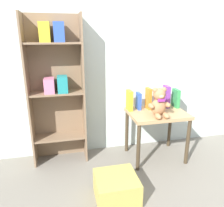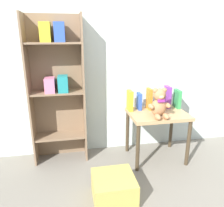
{
  "view_description": "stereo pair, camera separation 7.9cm",
  "coord_description": "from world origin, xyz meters",
  "px_view_note": "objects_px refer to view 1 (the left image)",
  "views": [
    {
      "loc": [
        -0.89,
        -1.02,
        1.35
      ],
      "look_at": [
        -0.4,
        1.11,
        0.67
      ],
      "focal_mm": 35.0,
      "sensor_mm": 36.0,
      "label": 1
    },
    {
      "loc": [
        -0.81,
        -1.03,
        1.35
      ],
      "look_at": [
        -0.4,
        1.11,
        0.67
      ],
      "focal_mm": 35.0,
      "sensor_mm": 36.0,
      "label": 2
    }
  ],
  "objects_px": {
    "display_table": "(157,119)",
    "teddy_bear": "(159,103)",
    "book_standing_orange": "(148,98)",
    "book_standing_purple": "(166,97)",
    "book_standing_blue": "(139,101)",
    "book_standing_green": "(176,98)",
    "bookshelf_side": "(56,84)",
    "book_standing_yellow": "(129,100)",
    "storage_bin": "(116,188)",
    "book_standing_pink": "(157,98)"
  },
  "relations": [
    {
      "from": "display_table",
      "to": "teddy_bear",
      "type": "xyz_separation_m",
      "value": [
        -0.04,
        -0.12,
        0.22
      ]
    },
    {
      "from": "storage_bin",
      "to": "book_standing_orange",
      "type": "bearing_deg",
      "value": 52.15
    },
    {
      "from": "book_standing_orange",
      "to": "display_table",
      "type": "bearing_deg",
      "value": -69.97
    },
    {
      "from": "book_standing_purple",
      "to": "book_standing_orange",
      "type": "bearing_deg",
      "value": -178.09
    },
    {
      "from": "book_standing_orange",
      "to": "book_standing_green",
      "type": "height_order",
      "value": "book_standing_orange"
    },
    {
      "from": "book_standing_yellow",
      "to": "book_standing_blue",
      "type": "height_order",
      "value": "book_standing_yellow"
    },
    {
      "from": "book_standing_blue",
      "to": "storage_bin",
      "type": "xyz_separation_m",
      "value": [
        -0.43,
        -0.71,
        -0.54
      ]
    },
    {
      "from": "book_standing_blue",
      "to": "storage_bin",
      "type": "distance_m",
      "value": 0.99
    },
    {
      "from": "book_standing_yellow",
      "to": "book_standing_green",
      "type": "height_order",
      "value": "book_standing_yellow"
    },
    {
      "from": "book_standing_orange",
      "to": "book_standing_yellow",
      "type": "bearing_deg",
      "value": 177.33
    },
    {
      "from": "teddy_bear",
      "to": "book_standing_blue",
      "type": "distance_m",
      "value": 0.29
    },
    {
      "from": "book_standing_purple",
      "to": "book_standing_green",
      "type": "relative_size",
      "value": 1.2
    },
    {
      "from": "book_standing_blue",
      "to": "display_table",
      "type": "bearing_deg",
      "value": -39.34
    },
    {
      "from": "teddy_bear",
      "to": "book_standing_pink",
      "type": "distance_m",
      "value": 0.27
    },
    {
      "from": "bookshelf_side",
      "to": "book_standing_orange",
      "type": "distance_m",
      "value": 1.02
    },
    {
      "from": "teddy_bear",
      "to": "book_standing_pink",
      "type": "height_order",
      "value": "teddy_bear"
    },
    {
      "from": "display_table",
      "to": "teddy_bear",
      "type": "height_order",
      "value": "teddy_bear"
    },
    {
      "from": "book_standing_blue",
      "to": "book_standing_green",
      "type": "bearing_deg",
      "value": -1.21
    },
    {
      "from": "book_standing_orange",
      "to": "storage_bin",
      "type": "xyz_separation_m",
      "value": [
        -0.54,
        -0.7,
        -0.56
      ]
    },
    {
      "from": "book_standing_blue",
      "to": "book_standing_green",
      "type": "xyz_separation_m",
      "value": [
        0.45,
        -0.02,
        0.01
      ]
    },
    {
      "from": "display_table",
      "to": "storage_bin",
      "type": "height_order",
      "value": "display_table"
    },
    {
      "from": "book_standing_yellow",
      "to": "book_standing_orange",
      "type": "relative_size",
      "value": 0.94
    },
    {
      "from": "book_standing_orange",
      "to": "book_standing_purple",
      "type": "distance_m",
      "value": 0.22
    },
    {
      "from": "bookshelf_side",
      "to": "book_standing_purple",
      "type": "relative_size",
      "value": 6.21
    },
    {
      "from": "book_standing_yellow",
      "to": "book_standing_green",
      "type": "bearing_deg",
      "value": -2.2
    },
    {
      "from": "book_standing_green",
      "to": "book_standing_pink",
      "type": "bearing_deg",
      "value": 179.13
    },
    {
      "from": "bookshelf_side",
      "to": "book_standing_purple",
      "type": "xyz_separation_m",
      "value": [
        1.22,
        -0.08,
        -0.19
      ]
    },
    {
      "from": "book_standing_green",
      "to": "book_standing_blue",
      "type": "bearing_deg",
      "value": 179.18
    },
    {
      "from": "book_standing_orange",
      "to": "book_standing_purple",
      "type": "height_order",
      "value": "book_standing_purple"
    },
    {
      "from": "book_standing_blue",
      "to": "book_standing_pink",
      "type": "distance_m",
      "value": 0.22
    },
    {
      "from": "teddy_bear",
      "to": "book_standing_yellow",
      "type": "distance_m",
      "value": 0.35
    },
    {
      "from": "bookshelf_side",
      "to": "book_standing_yellow",
      "type": "xyz_separation_m",
      "value": [
        0.77,
        -0.09,
        -0.21
      ]
    },
    {
      "from": "book_standing_yellow",
      "to": "book_standing_orange",
      "type": "height_order",
      "value": "book_standing_orange"
    },
    {
      "from": "teddy_bear",
      "to": "storage_bin",
      "type": "height_order",
      "value": "teddy_bear"
    },
    {
      "from": "book_standing_yellow",
      "to": "book_standing_orange",
      "type": "xyz_separation_m",
      "value": [
        0.22,
        0.0,
        0.01
      ]
    },
    {
      "from": "display_table",
      "to": "bookshelf_side",
      "type": "bearing_deg",
      "value": 167.94
    },
    {
      "from": "book_standing_orange",
      "to": "book_standing_purple",
      "type": "bearing_deg",
      "value": 0.01
    },
    {
      "from": "book_standing_blue",
      "to": "book_standing_purple",
      "type": "bearing_deg",
      "value": 1.38
    },
    {
      "from": "book_standing_pink",
      "to": "book_standing_green",
      "type": "height_order",
      "value": "book_standing_pink"
    },
    {
      "from": "book_standing_purple",
      "to": "book_standing_green",
      "type": "height_order",
      "value": "book_standing_purple"
    },
    {
      "from": "teddy_bear",
      "to": "book_standing_green",
      "type": "bearing_deg",
      "value": 36.73
    },
    {
      "from": "book_standing_pink",
      "to": "display_table",
      "type": "bearing_deg",
      "value": -114.58
    },
    {
      "from": "teddy_bear",
      "to": "book_standing_pink",
      "type": "xyz_separation_m",
      "value": [
        0.09,
        0.25,
        -0.02
      ]
    },
    {
      "from": "bookshelf_side",
      "to": "book_standing_pink",
      "type": "distance_m",
      "value": 1.13
    },
    {
      "from": "bookshelf_side",
      "to": "teddy_bear",
      "type": "xyz_separation_m",
      "value": [
        1.01,
        -0.34,
        -0.18
      ]
    },
    {
      "from": "display_table",
      "to": "teddy_bear",
      "type": "relative_size",
      "value": 2.05
    },
    {
      "from": "bookshelf_side",
      "to": "storage_bin",
      "type": "bearing_deg",
      "value": -60.17
    },
    {
      "from": "book_standing_pink",
      "to": "book_standing_purple",
      "type": "xyz_separation_m",
      "value": [
        0.11,
        0.01,
        0.01
      ]
    },
    {
      "from": "book_standing_pink",
      "to": "storage_bin",
      "type": "height_order",
      "value": "book_standing_pink"
    },
    {
      "from": "book_standing_blue",
      "to": "book_standing_purple",
      "type": "xyz_separation_m",
      "value": [
        0.33,
        -0.0,
        0.03
      ]
    }
  ]
}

